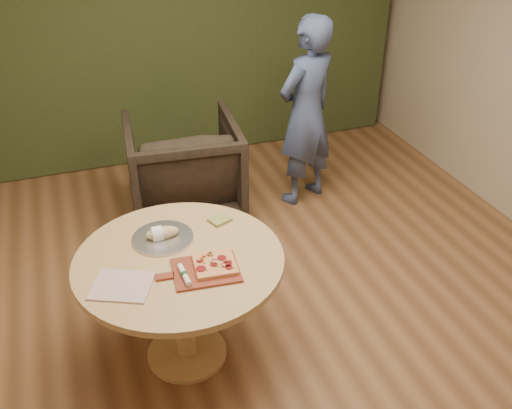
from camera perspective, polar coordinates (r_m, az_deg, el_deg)
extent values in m
cube|color=brown|center=(3.70, 0.88, -14.47)|extent=(5.00, 6.00, 0.02)
cube|color=#C1AD92|center=(5.62, -10.28, 18.28)|extent=(5.00, 0.02, 2.80)
cube|color=#2A3518|center=(5.52, -10.06, 18.05)|extent=(4.80, 0.14, 2.78)
cylinder|color=tan|center=(3.68, -6.89, -14.46)|extent=(0.49, 0.49, 0.03)
cylinder|color=tan|center=(3.45, -7.26, -10.53)|extent=(0.12, 0.12, 0.68)
cylinder|color=tan|center=(3.21, -7.70, -5.56)|extent=(1.17, 1.17, 0.04)
cube|color=maroon|center=(3.08, -5.03, -6.58)|extent=(0.37, 0.31, 0.01)
cube|color=maroon|center=(3.06, -9.12, -7.14)|extent=(0.10, 0.06, 0.01)
cube|color=#E99D5B|center=(3.08, -4.13, -5.99)|extent=(0.24, 0.24, 0.02)
cylinder|color=maroon|center=(3.11, -3.45, -5.35)|extent=(0.05, 0.05, 0.00)
cylinder|color=maroon|center=(3.06, -4.23, -6.00)|extent=(0.04, 0.04, 0.00)
cylinder|color=maroon|center=(3.04, -2.72, -6.30)|extent=(0.04, 0.04, 0.00)
cylinder|color=maroon|center=(3.04, -5.54, -6.41)|extent=(0.05, 0.05, 0.00)
cylinder|color=maroon|center=(3.10, -5.61, -5.61)|extent=(0.04, 0.04, 0.00)
cylinder|color=maroon|center=(3.06, -2.91, -5.94)|extent=(0.05, 0.05, 0.00)
cube|color=#C28148|center=(3.13, -4.76, -4.97)|extent=(0.02, 0.02, 0.01)
cube|color=#C28148|center=(3.04, -3.23, -6.11)|extent=(0.03, 0.03, 0.01)
cube|color=#C28148|center=(3.13, -4.57, -4.91)|extent=(0.02, 0.02, 0.01)
cube|color=#C28148|center=(3.13, -4.55, -4.99)|extent=(0.03, 0.03, 0.01)
cube|color=#C28148|center=(3.08, -2.74, -5.61)|extent=(0.02, 0.02, 0.01)
cube|color=#C28148|center=(3.12, -5.24, -5.12)|extent=(0.02, 0.02, 0.01)
cube|color=#C28148|center=(3.07, -4.20, -5.82)|extent=(0.02, 0.02, 0.01)
cube|color=#C28148|center=(3.09, -5.73, -5.58)|extent=(0.02, 0.02, 0.01)
cube|color=#2E6722|center=(3.08, -4.60, -5.79)|extent=(0.01, 0.01, 0.00)
cube|color=#2E6722|center=(3.08, -5.18, -5.87)|extent=(0.01, 0.01, 0.00)
cube|color=#2E6722|center=(3.03, -4.98, -6.54)|extent=(0.01, 0.01, 0.00)
cube|color=#2E6722|center=(3.03, -2.29, -6.37)|extent=(0.01, 0.01, 0.00)
cube|color=#2E6722|center=(3.06, -4.58, -6.08)|extent=(0.01, 0.01, 0.00)
cube|color=#2E6722|center=(3.05, -3.84, -6.19)|extent=(0.01, 0.01, 0.00)
cube|color=#2E6722|center=(3.10, -3.80, -5.46)|extent=(0.01, 0.01, 0.00)
cube|color=#2E6722|center=(3.07, -3.59, -5.94)|extent=(0.01, 0.01, 0.00)
cube|color=#883E59|center=(3.09, -4.37, -5.66)|extent=(0.03, 0.01, 0.00)
cube|color=#883E59|center=(3.10, -4.20, -5.49)|extent=(0.03, 0.01, 0.00)
cube|color=#883E59|center=(3.07, -3.08, -5.86)|extent=(0.01, 0.03, 0.00)
cylinder|color=white|center=(3.02, -7.18, -6.97)|extent=(0.04, 0.17, 0.03)
cylinder|color=#194C26|center=(3.02, -7.18, -6.97)|extent=(0.04, 0.03, 0.03)
cube|color=silver|center=(3.10, -7.68, -5.95)|extent=(0.02, 0.04, 0.00)
cube|color=white|center=(3.05, -13.27, -7.91)|extent=(0.38, 0.35, 0.01)
cylinder|color=silver|center=(3.35, -9.29, -3.37)|extent=(0.35, 0.35, 0.01)
cylinder|color=silver|center=(3.35, -9.30, -3.30)|extent=(0.36, 0.36, 0.02)
ellipsoid|color=#D0B47F|center=(3.33, -9.35, -2.81)|extent=(0.19, 0.08, 0.07)
cylinder|color=white|center=(3.33, -9.86, -2.91)|extent=(0.06, 0.09, 0.09)
cube|color=olive|center=(3.47, -3.65, -1.54)|extent=(0.15, 0.14, 0.02)
imported|color=black|center=(4.78, -7.28, 4.07)|extent=(0.97, 0.92, 0.93)
imported|color=#41517E|center=(4.83, 5.03, 9.11)|extent=(0.70, 0.59, 1.62)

